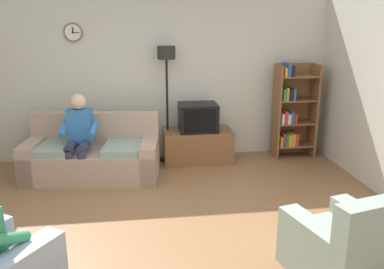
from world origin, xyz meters
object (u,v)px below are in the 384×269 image
(floor_lamp, at_px, (167,72))
(armchair_near_bookshelf, at_px, (345,249))
(person_on_couch, at_px, (79,133))
(couch, at_px, (93,156))
(tv, at_px, (198,117))
(bookshelf, at_px, (292,111))
(tv_stand, at_px, (198,146))

(floor_lamp, relative_size, armchair_near_bookshelf, 1.76)
(armchair_near_bookshelf, relative_size, person_on_couch, 0.85)
(couch, xyz_separation_m, floor_lamp, (1.14, 0.56, 1.14))
(couch, distance_m, person_on_couch, 0.43)
(tv, height_order, armchair_near_bookshelf, tv)
(bookshelf, bearing_deg, tv, -176.62)
(floor_lamp, bearing_deg, armchair_near_bookshelf, -68.61)
(tv_stand, bearing_deg, person_on_couch, -162.27)
(tv, height_order, person_on_couch, person_on_couch)
(tv, bearing_deg, tv_stand, 90.00)
(tv_stand, relative_size, person_on_couch, 0.89)
(bookshelf, height_order, armchair_near_bookshelf, bookshelf)
(tv, xyz_separation_m, bookshelf, (1.59, 0.09, 0.03))
(armchair_near_bookshelf, bearing_deg, tv, 104.50)
(tv_stand, xyz_separation_m, bookshelf, (1.59, 0.07, 0.51))
(tv_stand, xyz_separation_m, armchair_near_bookshelf, (0.84, -3.26, 0.03))
(person_on_couch, bearing_deg, tv, 17.01)
(bookshelf, bearing_deg, floor_lamp, 179.17)
(tv, bearing_deg, armchair_near_bookshelf, -75.50)
(couch, bearing_deg, floor_lamp, 26.03)
(tv_stand, bearing_deg, floor_lamp, 168.33)
(armchair_near_bookshelf, height_order, person_on_couch, person_on_couch)
(tv_stand, distance_m, armchair_near_bookshelf, 3.36)
(couch, xyz_separation_m, tv, (1.62, 0.44, 0.43))
(couch, relative_size, armchair_near_bookshelf, 1.89)
(tv_stand, distance_m, person_on_couch, 1.92)
(person_on_couch, bearing_deg, armchair_near_bookshelf, -45.79)
(couch, xyz_separation_m, person_on_couch, (-0.16, -0.11, 0.39))
(floor_lamp, relative_size, person_on_couch, 1.49)
(couch, bearing_deg, bookshelf, 9.36)
(tv, relative_size, floor_lamp, 0.32)
(tv, bearing_deg, floor_lamp, 165.55)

